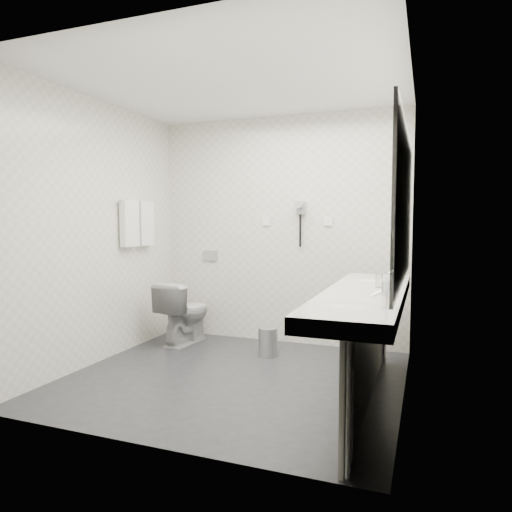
% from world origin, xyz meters
% --- Properties ---
extents(floor, '(2.80, 2.80, 0.00)m').
position_xyz_m(floor, '(0.00, 0.00, 0.00)').
color(floor, '#27282D').
rests_on(floor, ground).
extents(ceiling, '(2.80, 2.80, 0.00)m').
position_xyz_m(ceiling, '(0.00, 0.00, 2.50)').
color(ceiling, white).
rests_on(ceiling, wall_back).
extents(wall_back, '(2.80, 0.00, 2.80)m').
position_xyz_m(wall_back, '(0.00, 1.30, 1.25)').
color(wall_back, silver).
rests_on(wall_back, floor).
extents(wall_front, '(2.80, 0.00, 2.80)m').
position_xyz_m(wall_front, '(0.00, -1.30, 1.25)').
color(wall_front, silver).
rests_on(wall_front, floor).
extents(wall_left, '(0.00, 2.60, 2.60)m').
position_xyz_m(wall_left, '(-1.40, 0.00, 1.25)').
color(wall_left, silver).
rests_on(wall_left, floor).
extents(wall_right, '(0.00, 2.60, 2.60)m').
position_xyz_m(wall_right, '(1.40, 0.00, 1.25)').
color(wall_right, silver).
rests_on(wall_right, floor).
extents(vanity_counter, '(0.55, 2.20, 0.10)m').
position_xyz_m(vanity_counter, '(1.12, -0.20, 0.80)').
color(vanity_counter, white).
rests_on(vanity_counter, floor).
extents(vanity_panel, '(0.03, 2.15, 0.75)m').
position_xyz_m(vanity_panel, '(1.15, -0.20, 0.38)').
color(vanity_panel, '#97968F').
rests_on(vanity_panel, floor).
extents(vanity_post_near, '(0.06, 0.06, 0.75)m').
position_xyz_m(vanity_post_near, '(1.18, -1.24, 0.38)').
color(vanity_post_near, silver).
rests_on(vanity_post_near, floor).
extents(vanity_post_far, '(0.06, 0.06, 0.75)m').
position_xyz_m(vanity_post_far, '(1.18, 0.84, 0.38)').
color(vanity_post_far, silver).
rests_on(vanity_post_far, floor).
extents(mirror, '(0.02, 2.20, 1.05)m').
position_xyz_m(mirror, '(1.39, -0.20, 1.45)').
color(mirror, '#B2BCC6').
rests_on(mirror, wall_right).
extents(basin_near, '(0.40, 0.31, 0.05)m').
position_xyz_m(basin_near, '(1.12, -0.85, 0.83)').
color(basin_near, white).
rests_on(basin_near, vanity_counter).
extents(basin_far, '(0.40, 0.31, 0.05)m').
position_xyz_m(basin_far, '(1.12, 0.45, 0.83)').
color(basin_far, white).
rests_on(basin_far, vanity_counter).
extents(faucet_near, '(0.04, 0.04, 0.15)m').
position_xyz_m(faucet_near, '(1.32, -0.85, 0.92)').
color(faucet_near, silver).
rests_on(faucet_near, vanity_counter).
extents(faucet_far, '(0.04, 0.04, 0.15)m').
position_xyz_m(faucet_far, '(1.32, 0.45, 0.92)').
color(faucet_far, silver).
rests_on(faucet_far, vanity_counter).
extents(soap_bottle_a, '(0.05, 0.05, 0.11)m').
position_xyz_m(soap_bottle_a, '(1.27, -0.08, 0.90)').
color(soap_bottle_a, silver).
rests_on(soap_bottle_a, vanity_counter).
extents(glass_left, '(0.07, 0.07, 0.10)m').
position_xyz_m(glass_left, '(1.21, -0.02, 0.90)').
color(glass_left, silver).
rests_on(glass_left, vanity_counter).
extents(toilet, '(0.47, 0.73, 0.69)m').
position_xyz_m(toilet, '(-0.96, 0.86, 0.35)').
color(toilet, white).
rests_on(toilet, floor).
extents(flush_plate, '(0.18, 0.02, 0.12)m').
position_xyz_m(flush_plate, '(-0.85, 1.29, 0.95)').
color(flush_plate, '#B2B5BA').
rests_on(flush_plate, wall_back).
extents(pedal_bin, '(0.24, 0.24, 0.27)m').
position_xyz_m(pedal_bin, '(0.07, 0.71, 0.14)').
color(pedal_bin, '#B2B5BA').
rests_on(pedal_bin, floor).
extents(bin_lid, '(0.20, 0.20, 0.02)m').
position_xyz_m(bin_lid, '(0.07, 0.71, 0.28)').
color(bin_lid, '#B2B5BA').
rests_on(bin_lid, pedal_bin).
extents(towel_rail, '(0.02, 0.62, 0.02)m').
position_xyz_m(towel_rail, '(-1.35, 0.55, 1.55)').
color(towel_rail, silver).
rests_on(towel_rail, wall_left).
extents(towel_near, '(0.07, 0.24, 0.48)m').
position_xyz_m(towel_near, '(-1.34, 0.41, 1.33)').
color(towel_near, white).
rests_on(towel_near, towel_rail).
extents(towel_far, '(0.07, 0.24, 0.48)m').
position_xyz_m(towel_far, '(-1.34, 0.69, 1.33)').
color(towel_far, white).
rests_on(towel_far, towel_rail).
extents(dryer_cradle, '(0.10, 0.04, 0.14)m').
position_xyz_m(dryer_cradle, '(0.25, 1.27, 1.50)').
color(dryer_cradle, '#9B9AA0').
rests_on(dryer_cradle, wall_back).
extents(dryer_barrel, '(0.08, 0.14, 0.08)m').
position_xyz_m(dryer_barrel, '(0.25, 1.20, 1.53)').
color(dryer_barrel, '#9B9AA0').
rests_on(dryer_barrel, dryer_cradle).
extents(dryer_cord, '(0.02, 0.02, 0.35)m').
position_xyz_m(dryer_cord, '(0.25, 1.26, 1.25)').
color(dryer_cord, black).
rests_on(dryer_cord, dryer_cradle).
extents(switch_plate_a, '(0.09, 0.02, 0.09)m').
position_xyz_m(switch_plate_a, '(-0.15, 1.29, 1.35)').
color(switch_plate_a, white).
rests_on(switch_plate_a, wall_back).
extents(switch_plate_b, '(0.09, 0.02, 0.09)m').
position_xyz_m(switch_plate_b, '(0.55, 1.29, 1.35)').
color(switch_plate_b, white).
rests_on(switch_plate_b, wall_back).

